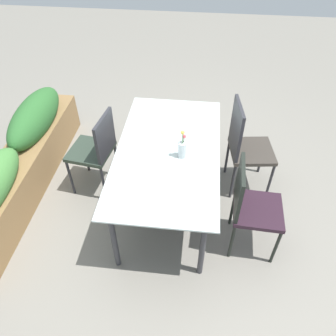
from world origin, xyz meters
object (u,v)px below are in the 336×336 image
at_px(flower_vase, 182,148).
at_px(planter_box, 19,163).
at_px(chair_near_right, 245,144).
at_px(chair_far_side, 96,148).
at_px(chair_near_left, 250,204).
at_px(dining_table, 168,155).

bearing_deg(flower_vase, planter_box, 85.88).
relative_size(chair_near_right, flower_vase, 3.51).
relative_size(chair_far_side, chair_near_left, 0.99).
bearing_deg(chair_near_left, dining_table, -114.55).
bearing_deg(planter_box, chair_far_side, -80.86).
relative_size(dining_table, planter_box, 0.70).
xyz_separation_m(chair_near_left, planter_box, (0.44, 2.32, -0.18)).
height_order(dining_table, chair_near_right, chair_near_right).
distance_m(chair_near_right, planter_box, 2.34).
xyz_separation_m(dining_table, chair_near_left, (-0.38, -0.75, -0.14)).
distance_m(dining_table, planter_box, 1.60).
xyz_separation_m(dining_table, chair_far_side, (0.19, 0.75, -0.14)).
relative_size(dining_table, chair_near_left, 1.84).
bearing_deg(chair_near_right, planter_box, -89.47).
bearing_deg(chair_near_right, chair_far_side, -90.14).
bearing_deg(flower_vase, chair_near_left, -117.27).
bearing_deg(chair_far_side, planter_box, 107.26).
distance_m(dining_table, chair_near_left, 0.85).
bearing_deg(chair_far_side, flower_vase, -97.84).
height_order(chair_near_right, planter_box, chair_near_right).
xyz_separation_m(dining_table, flower_vase, (-0.07, -0.13, 0.16)).
height_order(chair_near_left, planter_box, chair_near_left).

